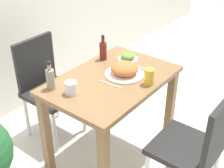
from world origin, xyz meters
TOP-DOWN VIEW (x-y plane):
  - ground_plane at (0.00, 0.00)m, footprint 16.00×16.00m
  - dining_table at (0.00, 0.00)m, footprint 0.98×0.65m
  - chair_near at (0.01, -0.70)m, footprint 0.42×0.42m
  - chair_far at (-0.06, 0.68)m, footprint 0.42×0.42m
  - food_plate at (0.09, -0.04)m, footprint 0.29×0.29m
  - side_plate at (0.31, 0.08)m, footprint 0.16×0.16m
  - drink_cup at (-0.33, 0.09)m, footprint 0.08×0.08m
  - juice_glass at (0.09, -0.26)m, footprint 0.07×0.07m
  - sauce_bottle at (0.20, 0.25)m, footprint 0.06×0.06m
  - condiment_bottle at (-0.37, 0.24)m, footprint 0.06×0.06m
  - fork_utensil at (-0.08, -0.04)m, footprint 0.02×0.19m
  - spoon_utensil at (0.27, -0.04)m, footprint 0.03×0.18m

SIDE VIEW (x-z plane):
  - ground_plane at x=0.00m, z-range 0.00..0.00m
  - chair_near at x=0.01m, z-range 0.06..0.95m
  - chair_far at x=-0.06m, z-range 0.06..0.95m
  - dining_table at x=0.00m, z-range 0.24..1.01m
  - fork_utensil at x=-0.08m, z-range 0.77..0.77m
  - spoon_utensil at x=0.27m, z-range 0.77..0.77m
  - side_plate at x=0.31m, z-range 0.76..0.82m
  - drink_cup at x=-0.33m, z-range 0.77..0.85m
  - food_plate at x=0.09m, z-range 0.76..0.86m
  - juice_glass at x=0.09m, z-range 0.77..0.88m
  - sauce_bottle at x=0.20m, z-range 0.74..0.95m
  - condiment_bottle at x=-0.37m, z-range 0.74..0.95m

